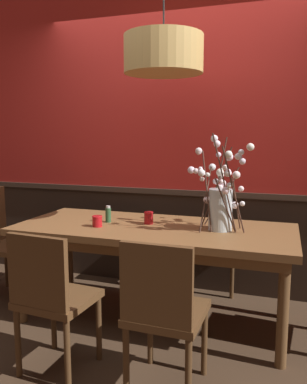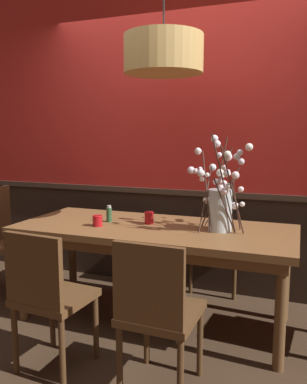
% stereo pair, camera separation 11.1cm
% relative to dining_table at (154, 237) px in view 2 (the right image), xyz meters
% --- Properties ---
extents(ground_plane, '(24.00, 24.00, 0.00)m').
position_rel_dining_table_xyz_m(ground_plane, '(0.00, 0.00, -0.66)').
color(ground_plane, '#422D1E').
extents(back_wall, '(4.79, 0.14, 2.86)m').
position_rel_dining_table_xyz_m(back_wall, '(0.00, 0.77, 0.76)').
color(back_wall, '#2D2119').
rests_on(back_wall, ground).
extents(dining_table, '(2.08, 0.88, 0.74)m').
position_rel_dining_table_xyz_m(dining_table, '(0.00, 0.00, 0.00)').
color(dining_table, brown).
rests_on(dining_table, ground).
extents(chair_far_side_left, '(0.42, 0.45, 0.92)m').
position_rel_dining_table_xyz_m(chair_far_side_left, '(-0.28, 0.84, -0.14)').
color(chair_far_side_left, brown).
rests_on(chair_far_side_left, ground).
extents(chair_near_side_left, '(0.44, 0.43, 0.88)m').
position_rel_dining_table_xyz_m(chair_near_side_left, '(-0.35, -0.86, -0.16)').
color(chair_near_side_left, brown).
rests_on(chair_near_side_left, ground).
extents(chair_head_west_end, '(0.44, 0.45, 0.96)m').
position_rel_dining_table_xyz_m(chair_head_west_end, '(-1.42, 0.02, -0.13)').
color(chair_head_west_end, brown).
rests_on(chair_head_west_end, ground).
extents(chair_far_side_right, '(0.46, 0.41, 0.92)m').
position_rel_dining_table_xyz_m(chair_far_side_right, '(0.33, 0.85, -0.14)').
color(chair_far_side_right, brown).
rests_on(chair_far_side_right, ground).
extents(chair_near_side_right, '(0.41, 0.44, 0.89)m').
position_rel_dining_table_xyz_m(chair_near_side_right, '(0.33, -0.83, -0.16)').
color(chair_near_side_right, brown).
rests_on(chair_near_side_right, ground).
extents(vase_with_blossoms, '(0.48, 0.46, 0.70)m').
position_rel_dining_table_xyz_m(vase_with_blossoms, '(0.49, 0.04, 0.29)').
color(vase_with_blossoms, silver).
rests_on(vase_with_blossoms, dining_table).
extents(candle_holder_nearer_center, '(0.08, 0.08, 0.08)m').
position_rel_dining_table_xyz_m(candle_holder_nearer_center, '(-0.40, -0.15, 0.12)').
color(candle_holder_nearer_center, red).
rests_on(candle_holder_nearer_center, dining_table).
extents(candle_holder_nearer_edge, '(0.07, 0.07, 0.09)m').
position_rel_dining_table_xyz_m(candle_holder_nearer_edge, '(-0.06, 0.06, 0.13)').
color(candle_holder_nearer_edge, red).
rests_on(candle_holder_nearer_edge, dining_table).
extents(condiment_bottle, '(0.04, 0.04, 0.13)m').
position_rel_dining_table_xyz_m(condiment_bottle, '(-0.38, 0.02, 0.14)').
color(condiment_bottle, '#2D5633').
rests_on(condiment_bottle, dining_table).
extents(pendant_lamp, '(0.56, 0.56, 1.01)m').
position_rel_dining_table_xyz_m(pendant_lamp, '(0.07, 0.02, 1.33)').
color(pendant_lamp, tan).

